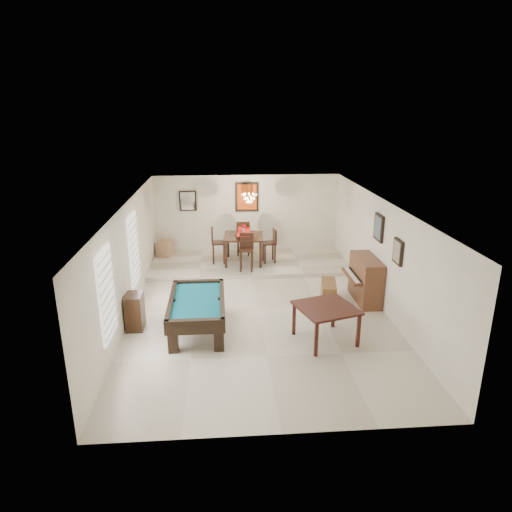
{
  "coord_description": "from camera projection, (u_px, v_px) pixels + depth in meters",
  "views": [
    {
      "loc": [
        -0.82,
        -10.12,
        4.69
      ],
      "look_at": [
        0.0,
        0.6,
        1.15
      ],
      "focal_mm": 32.0,
      "sensor_mm": 36.0,
      "label": 1
    }
  ],
  "objects": [
    {
      "name": "chandelier",
      "position": [
        249.0,
        195.0,
        13.46
      ],
      "size": [
        0.44,
        0.44,
        0.6
      ],
      "primitive_type": null,
      "color": "#FFE5B2",
      "rests_on": "ceiling"
    },
    {
      "name": "piano_bench",
      "position": [
        329.0,
        292.0,
        11.46
      ],
      "size": [
        0.5,
        0.95,
        0.5
      ],
      "primitive_type": "cube",
      "rotation": [
        0.0,
        0.0,
        -0.18
      ],
      "color": "brown",
      "rests_on": "ground_plane"
    },
    {
      "name": "dining_table",
      "position": [
        244.0,
        247.0,
        13.9
      ],
      "size": [
        1.27,
        1.27,
        0.97
      ],
      "primitive_type": null,
      "rotation": [
        0.0,
        0.0,
        -0.08
      ],
      "color": "black",
      "rests_on": "dining_step"
    },
    {
      "name": "ground_plane",
      "position": [
        258.0,
        309.0,
        11.12
      ],
      "size": [
        6.0,
        9.0,
        0.02
      ],
      "primitive_type": "cube",
      "color": "beige"
    },
    {
      "name": "wall_right",
      "position": [
        383.0,
        255.0,
        10.93
      ],
      "size": [
        0.04,
        9.0,
        2.6
      ],
      "primitive_type": "cube",
      "color": "silver",
      "rests_on": "ground_plane"
    },
    {
      "name": "window_left_rear",
      "position": [
        134.0,
        249.0,
        11.03
      ],
      "size": [
        0.06,
        1.0,
        1.7
      ],
      "primitive_type": "cube",
      "color": "white",
      "rests_on": "wall_left"
    },
    {
      "name": "upright_piano",
      "position": [
        360.0,
        280.0,
        11.4
      ],
      "size": [
        0.76,
        1.36,
        1.13
      ],
      "primitive_type": null,
      "color": "brown",
      "rests_on": "ground_plane"
    },
    {
      "name": "back_mirror",
      "position": [
        188.0,
        201.0,
        14.64
      ],
      "size": [
        0.55,
        0.06,
        0.65
      ],
      "primitive_type": "cube",
      "color": "white",
      "rests_on": "wall_back"
    },
    {
      "name": "right_picture_lower",
      "position": [
        398.0,
        252.0,
        9.85
      ],
      "size": [
        0.06,
        0.45,
        0.55
      ],
      "primitive_type": "cube",
      "color": "gray",
      "rests_on": "wall_right"
    },
    {
      "name": "square_table",
      "position": [
        325.0,
        324.0,
        9.48
      ],
      "size": [
        1.4,
        1.4,
        0.77
      ],
      "primitive_type": null,
      "rotation": [
        0.0,
        0.0,
        0.31
      ],
      "color": "black",
      "rests_on": "ground_plane"
    },
    {
      "name": "ceiling",
      "position": [
        258.0,
        203.0,
        10.3
      ],
      "size": [
        6.0,
        9.0,
        0.04
      ],
      "primitive_type": "cube",
      "color": "white",
      "rests_on": "wall_back"
    },
    {
      "name": "corner_bench",
      "position": [
        165.0,
        248.0,
        14.63
      ],
      "size": [
        0.58,
        0.65,
        0.48
      ],
      "primitive_type": "cube",
      "rotation": [
        0.0,
        0.0,
        -0.34
      ],
      "color": "#A37958",
      "rests_on": "dining_step"
    },
    {
      "name": "pool_table",
      "position": [
        197.0,
        315.0,
        9.9
      ],
      "size": [
        1.2,
        2.19,
        0.73
      ],
      "primitive_type": null,
      "rotation": [
        0.0,
        0.0,
        0.01
      ],
      "color": "black",
      "rests_on": "ground_plane"
    },
    {
      "name": "dining_step",
      "position": [
        249.0,
        263.0,
        14.17
      ],
      "size": [
        6.0,
        2.5,
        0.12
      ],
      "primitive_type": "cube",
      "color": "beige",
      "rests_on": "ground_plane"
    },
    {
      "name": "dining_chair_west",
      "position": [
        219.0,
        245.0,
        13.84
      ],
      "size": [
        0.41,
        0.41,
        1.1
      ],
      "primitive_type": null,
      "rotation": [
        0.0,
        0.0,
        1.58
      ],
      "color": "black",
      "rests_on": "dining_step"
    },
    {
      "name": "apothecary_chest",
      "position": [
        135.0,
        311.0,
        10.01
      ],
      "size": [
        0.36,
        0.53,
        0.8
      ],
      "primitive_type": "cube",
      "color": "black",
      "rests_on": "ground_plane"
    },
    {
      "name": "wall_back",
      "position": [
        247.0,
        215.0,
        14.97
      ],
      "size": [
        6.0,
        0.04,
        2.6
      ],
      "primitive_type": "cube",
      "color": "silver",
      "rests_on": "ground_plane"
    },
    {
      "name": "dining_chair_south",
      "position": [
        246.0,
        252.0,
        13.19
      ],
      "size": [
        0.44,
        0.44,
        1.09
      ],
      "primitive_type": null,
      "rotation": [
        0.0,
        0.0,
        -0.11
      ],
      "color": "black",
      "rests_on": "dining_step"
    },
    {
      "name": "back_painting",
      "position": [
        247.0,
        197.0,
        14.74
      ],
      "size": [
        0.75,
        0.06,
        0.95
      ],
      "primitive_type": "cube",
      "color": "#D84C14",
      "rests_on": "wall_back"
    },
    {
      "name": "wall_front",
      "position": [
        284.0,
        358.0,
        6.45
      ],
      "size": [
        6.0,
        0.04,
        2.6
      ],
      "primitive_type": "cube",
      "color": "silver",
      "rests_on": "ground_plane"
    },
    {
      "name": "flower_vase",
      "position": [
        244.0,
        228.0,
        13.71
      ],
      "size": [
        0.14,
        0.14,
        0.23
      ],
      "primitive_type": null,
      "rotation": [
        0.0,
        0.0,
        -0.09
      ],
      "color": "#A90E1D",
      "rests_on": "dining_table"
    },
    {
      "name": "dining_chair_east",
      "position": [
        269.0,
        246.0,
        13.92
      ],
      "size": [
        0.43,
        0.43,
        1.04
      ],
      "primitive_type": null,
      "rotation": [
        0.0,
        0.0,
        -1.46
      ],
      "color": "black",
      "rests_on": "dining_step"
    },
    {
      "name": "dining_chair_north",
      "position": [
        243.0,
        238.0,
        14.61
      ],
      "size": [
        0.44,
        0.44,
        1.13
      ],
      "primitive_type": null,
      "rotation": [
        0.0,
        0.0,
        3.08
      ],
      "color": "black",
      "rests_on": "dining_step"
    },
    {
      "name": "window_left_front",
      "position": [
        107.0,
        294.0,
        8.38
      ],
      "size": [
        0.06,
        1.0,
        1.7
      ],
      "primitive_type": "cube",
      "color": "white",
      "rests_on": "wall_left"
    },
    {
      "name": "right_picture_upper",
      "position": [
        379.0,
        228.0,
        11.02
      ],
      "size": [
        0.06,
        0.55,
        0.65
      ],
      "primitive_type": "cube",
      "color": "slate",
      "rests_on": "wall_right"
    },
    {
      "name": "wall_left",
      "position": [
        128.0,
        261.0,
        10.49
      ],
      "size": [
        0.04,
        9.0,
        2.6
      ],
      "primitive_type": "cube",
      "color": "silver",
      "rests_on": "ground_plane"
    }
  ]
}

